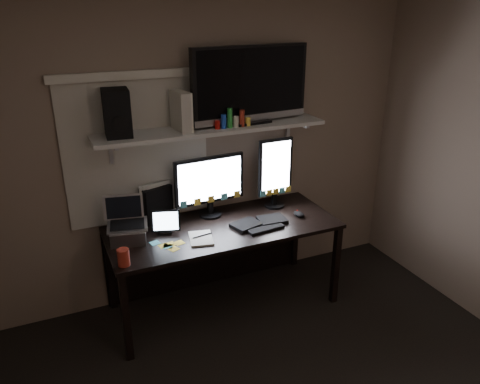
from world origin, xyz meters
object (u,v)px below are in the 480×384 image
keyboard (259,222)px  mouse (299,214)px  tv (251,85)px  monitor_landscape (210,186)px  desk (218,239)px  monitor_portrait (275,173)px  speaker (117,113)px  cup (123,257)px  tablet (165,222)px  game_console (181,111)px  laptop (127,222)px

keyboard → mouse: 0.36m
tv → mouse: bearing=-47.6°
monitor_landscape → tv: 0.86m
desk → monitor_portrait: monitor_portrait is taller
speaker → cup: bearing=-99.2°
tv → tablet: bearing=-174.6°
game_console → speaker: speaker is taller
mouse → tablet: size_ratio=0.50×
keyboard → cup: cup is taller
desk → monitor_portrait: bearing=6.0°
tv → monitor_landscape: bearing=171.2°
tv → speaker: (-1.02, 0.02, -0.13)m
keyboard → game_console: game_console is taller
monitor_portrait → tablet: (-0.99, -0.12, -0.21)m
desk → speaker: (-0.70, 0.10, 1.09)m
desk → cup: bearing=-153.9°
monitor_landscape → desk: bearing=-80.9°
tv → monitor_portrait: bearing=-11.0°
monitor_landscape → speaker: 0.94m
keyboard → game_console: bearing=145.5°
monitor_landscape → monitor_portrait: bearing=-8.2°
monitor_landscape → keyboard: bearing=-49.7°
desk → keyboard: bearing=-36.9°
laptop → monitor_portrait: bearing=18.2°
monitor_portrait → mouse: size_ratio=5.54×
monitor_landscape → laptop: bearing=-169.2°
mouse → cup: cup is taller
keyboard → game_console: 1.06m
laptop → monitor_landscape: bearing=26.5°
desk → speaker: size_ratio=5.46×
monitor_portrait → game_console: 0.98m
speaker → tv: bearing=4.0°
game_console → mouse: bearing=-25.6°
monitor_landscape → laptop: size_ratio=1.84×
tablet → tv: bearing=27.8°
desk → monitor_portrait: size_ratio=2.95×
tv → laptop: bearing=-176.5°
game_console → keyboard: bearing=-36.4°
laptop → cup: size_ratio=2.72×
tablet → cup: (-0.38, -0.34, -0.04)m
monitor_portrait → keyboard: monitor_portrait is taller
cup → game_console: game_console is taller
keyboard → mouse: mouse is taller
mouse → tv: 1.11m
monitor_portrait → tv: size_ratio=0.62×
tablet → game_console: game_console is taller
monitor_landscape → cup: 0.97m
tv → game_console: 0.58m
mouse → speaker: size_ratio=0.33×
game_console → tablet: bearing=-154.9°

